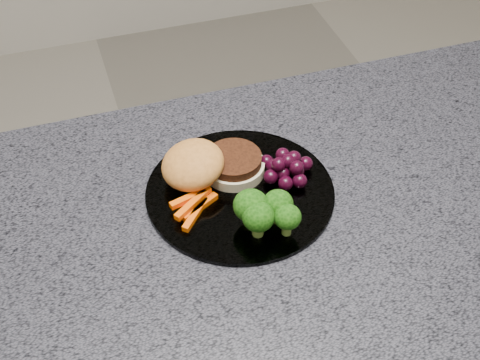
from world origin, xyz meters
name	(u,v)px	position (x,y,z in m)	size (l,w,h in m)	color
countertop	(240,239)	(0.00, 0.00, 0.88)	(1.20, 0.60, 0.04)	#45444D
plate	(240,192)	(0.02, 0.06, 0.90)	(0.26, 0.26, 0.01)	white
burger	(208,167)	(-0.01, 0.10, 0.93)	(0.17, 0.11, 0.05)	beige
carrot_sticks	(194,205)	(-0.05, 0.05, 0.91)	(0.07, 0.07, 0.02)	#FA5704
broccoli	(265,211)	(0.03, -0.01, 0.94)	(0.08, 0.07, 0.05)	olive
grape_bunch	(286,168)	(0.09, 0.07, 0.92)	(0.08, 0.07, 0.04)	black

